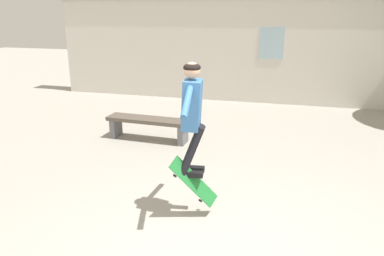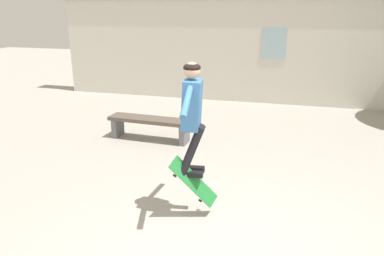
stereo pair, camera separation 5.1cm
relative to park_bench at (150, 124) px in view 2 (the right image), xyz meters
The scene contains 5 objects.
ground_plane 4.24m from the park_bench, 57.81° to the right, with size 40.00×40.00×0.00m, color #A39E93.
building_backdrop 5.00m from the park_bench, 62.28° to the left, with size 14.08×0.52×4.24m.
park_bench is the anchor object (origin of this frame).
skater 3.48m from the park_bench, 58.18° to the right, with size 0.38×1.37×1.51m.
skateboard_flipping 3.38m from the park_bench, 58.24° to the right, with size 0.58×0.43×0.78m.
Camera 2 is at (0.72, -3.70, 2.77)m, focal length 35.00 mm.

